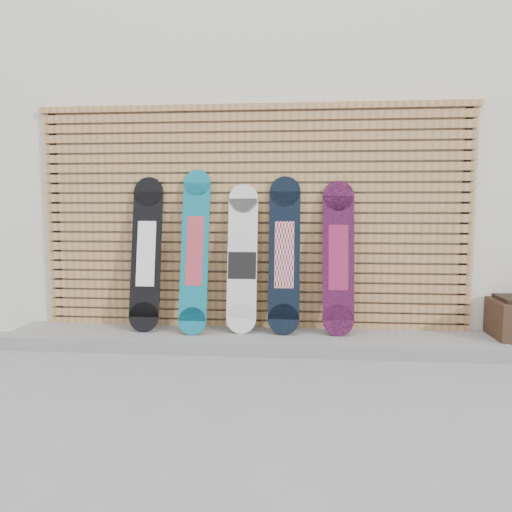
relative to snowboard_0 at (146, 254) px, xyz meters
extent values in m
plane|color=gray|center=(1.17, -0.78, -0.86)|extent=(80.00, 80.00, 0.00)
cube|color=silver|center=(1.67, 2.72, 0.94)|extent=(12.00, 5.00, 3.60)
cube|color=gray|center=(1.02, -0.10, -0.80)|extent=(4.60, 0.70, 0.12)
cube|color=#AD7B48|center=(1.02, 0.19, -0.72)|extent=(4.20, 0.05, 0.08)
cube|color=#AD7B48|center=(1.02, 0.19, -0.63)|extent=(4.20, 0.05, 0.08)
cube|color=#AD7B48|center=(1.02, 0.19, -0.53)|extent=(4.20, 0.05, 0.07)
cube|color=#AD7B48|center=(1.02, 0.19, -0.43)|extent=(4.20, 0.05, 0.07)
cube|color=#AD7B48|center=(1.02, 0.19, -0.33)|extent=(4.20, 0.05, 0.07)
cube|color=#AD7B48|center=(1.02, 0.19, -0.24)|extent=(4.20, 0.05, 0.07)
cube|color=#AD7B48|center=(1.02, 0.19, -0.14)|extent=(4.20, 0.05, 0.07)
cube|color=#AD7B48|center=(1.02, 0.19, -0.04)|extent=(4.20, 0.05, 0.07)
cube|color=#AD7B48|center=(1.02, 0.19, 0.05)|extent=(4.20, 0.05, 0.07)
cube|color=#AD7B48|center=(1.02, 0.19, 0.15)|extent=(4.20, 0.05, 0.08)
cube|color=#AD7B48|center=(1.02, 0.19, 0.25)|extent=(4.20, 0.05, 0.08)
cube|color=#AD7B48|center=(1.02, 0.19, 0.34)|extent=(4.20, 0.05, 0.08)
cube|color=#AD7B48|center=(1.02, 0.19, 0.44)|extent=(4.20, 0.05, 0.08)
cube|color=#AD7B48|center=(1.02, 0.19, 0.54)|extent=(4.20, 0.05, 0.08)
cube|color=#AD7B48|center=(1.02, 0.19, 0.64)|extent=(4.20, 0.05, 0.08)
cube|color=#AD7B48|center=(1.02, 0.19, 0.73)|extent=(4.20, 0.05, 0.08)
cube|color=#AD7B48|center=(1.02, 0.19, 0.83)|extent=(4.20, 0.05, 0.08)
cube|color=#AD7B48|center=(1.02, 0.19, 0.93)|extent=(4.20, 0.05, 0.08)
cube|color=#AD7B48|center=(1.02, 0.19, 1.02)|extent=(4.20, 0.05, 0.08)
cube|color=#AD7B48|center=(1.02, 0.19, 1.12)|extent=(4.20, 0.05, 0.08)
cube|color=#AD7B48|center=(1.02, 0.19, 1.22)|extent=(4.20, 0.05, 0.08)
cube|color=#AD7B48|center=(1.02, 0.19, 1.31)|extent=(4.20, 0.05, 0.08)
cube|color=black|center=(-1.00, 0.21, 0.26)|extent=(0.06, 0.04, 2.23)
cube|color=black|center=(3.04, 0.21, 0.26)|extent=(0.06, 0.04, 2.23)
cube|color=#AD7B48|center=(1.02, 0.19, 1.40)|extent=(4.26, 0.07, 0.06)
cube|color=black|center=(0.00, 0.00, 0.00)|extent=(0.29, 0.26, 1.20)
cylinder|color=black|center=(0.00, -0.12, -0.60)|extent=(0.29, 0.08, 0.29)
cylinder|color=black|center=(0.00, 0.12, 0.60)|extent=(0.29, 0.08, 0.29)
cube|color=white|center=(0.00, 0.00, 0.00)|extent=(0.18, 0.15, 0.63)
cube|color=#0E6E86|center=(0.48, -0.03, 0.03)|extent=(0.26, 0.33, 1.30)
cylinder|color=#0E6E86|center=(0.48, -0.19, -0.61)|extent=(0.26, 0.08, 0.26)
cylinder|color=#0E6E86|center=(0.48, 0.12, 0.68)|extent=(0.26, 0.08, 0.26)
cube|color=#CD4858|center=(0.48, -0.03, 0.03)|extent=(0.16, 0.18, 0.66)
cube|color=silver|center=(0.93, 0.01, -0.04)|extent=(0.28, 0.24, 1.13)
cylinder|color=silver|center=(0.93, -0.10, -0.60)|extent=(0.28, 0.08, 0.28)
cylinder|color=silver|center=(0.93, 0.12, 0.53)|extent=(0.28, 0.08, 0.28)
cube|color=black|center=(0.93, 0.00, -0.11)|extent=(0.27, 0.07, 0.26)
cube|color=black|center=(1.34, 0.00, 0.00)|extent=(0.30, 0.26, 1.20)
cylinder|color=black|center=(1.34, -0.11, -0.60)|extent=(0.30, 0.08, 0.29)
cylinder|color=black|center=(1.34, 0.12, 0.60)|extent=(0.30, 0.08, 0.29)
cube|color=silver|center=(1.34, 0.00, 0.00)|extent=(0.18, 0.15, 0.63)
cube|color=black|center=(1.84, 0.01, -0.02)|extent=(0.29, 0.25, 1.15)
cylinder|color=black|center=(1.84, -0.10, -0.60)|extent=(0.29, 0.08, 0.29)
cylinder|color=black|center=(1.84, 0.12, 0.55)|extent=(0.29, 0.08, 0.29)
cube|color=#971E4D|center=(1.84, 0.01, -0.02)|extent=(0.18, 0.14, 0.61)
camera|label=1|loc=(1.48, -4.69, 0.47)|focal=35.00mm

